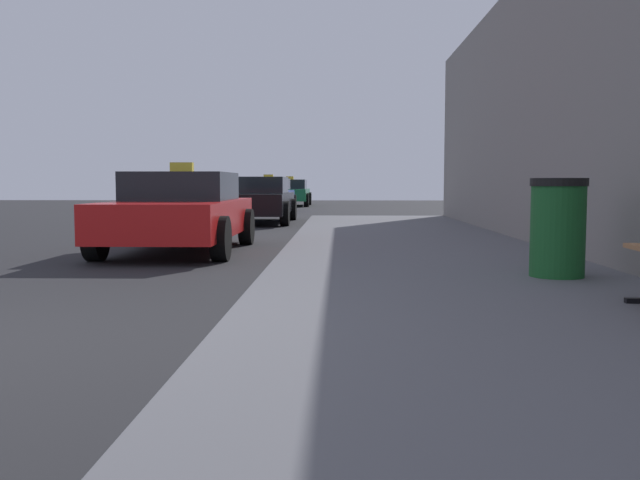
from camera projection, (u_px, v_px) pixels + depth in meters
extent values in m
cube|color=#5B5B60|center=(530.00, 349.00, 4.24)|extent=(4.00, 32.00, 0.15)
cylinder|color=#195926|center=(558.00, 231.00, 6.96)|extent=(0.54, 0.54, 0.92)
cylinder|color=black|center=(559.00, 182.00, 6.92)|extent=(0.57, 0.57, 0.08)
cube|color=red|center=(180.00, 218.00, 10.99)|extent=(1.77, 4.18, 0.55)
cube|color=black|center=(182.00, 186.00, 11.16)|extent=(1.56, 1.88, 0.45)
cube|color=yellow|center=(182.00, 167.00, 11.14)|extent=(0.36, 0.14, 0.16)
cylinder|color=black|center=(221.00, 239.00, 9.66)|extent=(0.22, 0.64, 0.64)
cylinder|color=black|center=(95.00, 238.00, 9.71)|extent=(0.22, 0.64, 0.64)
cylinder|color=black|center=(246.00, 227.00, 12.32)|extent=(0.22, 0.64, 0.64)
cylinder|color=black|center=(148.00, 226.00, 12.37)|extent=(0.22, 0.64, 0.64)
cube|color=black|center=(258.00, 203.00, 19.09)|extent=(1.74, 4.48, 0.55)
cube|color=black|center=(258.00, 185.00, 19.27)|extent=(1.53, 2.02, 0.45)
cylinder|color=black|center=(285.00, 214.00, 17.65)|extent=(0.22, 0.64, 0.64)
cylinder|color=black|center=(217.00, 213.00, 17.70)|extent=(0.22, 0.64, 0.64)
cylinder|color=black|center=(292.00, 209.00, 20.51)|extent=(0.22, 0.64, 0.64)
cylinder|color=black|center=(234.00, 209.00, 20.56)|extent=(0.22, 0.64, 0.64)
cube|color=#233899|center=(268.00, 198.00, 26.29)|extent=(1.75, 4.22, 0.55)
cube|color=black|center=(268.00, 185.00, 26.46)|extent=(1.54, 1.90, 0.45)
cube|color=yellow|center=(268.00, 177.00, 26.44)|extent=(0.36, 0.14, 0.16)
cylinder|color=black|center=(288.00, 205.00, 24.94)|extent=(0.22, 0.64, 0.64)
cylinder|color=black|center=(240.00, 205.00, 24.99)|extent=(0.22, 0.64, 0.64)
cylinder|color=black|center=(293.00, 203.00, 27.63)|extent=(0.22, 0.64, 0.64)
cylinder|color=black|center=(250.00, 203.00, 27.68)|extent=(0.22, 0.64, 0.64)
cube|color=#196638|center=(290.00, 195.00, 33.31)|extent=(1.77, 4.42, 0.55)
cube|color=black|center=(290.00, 184.00, 33.49)|extent=(1.56, 1.99, 0.45)
cube|color=yellow|center=(290.00, 178.00, 33.47)|extent=(0.36, 0.14, 0.16)
cylinder|color=black|center=(306.00, 200.00, 31.90)|extent=(0.22, 0.64, 0.64)
cylinder|color=black|center=(268.00, 200.00, 31.95)|extent=(0.22, 0.64, 0.64)
cylinder|color=black|center=(309.00, 199.00, 34.72)|extent=(0.22, 0.64, 0.64)
cylinder|color=black|center=(274.00, 199.00, 34.77)|extent=(0.22, 0.64, 0.64)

